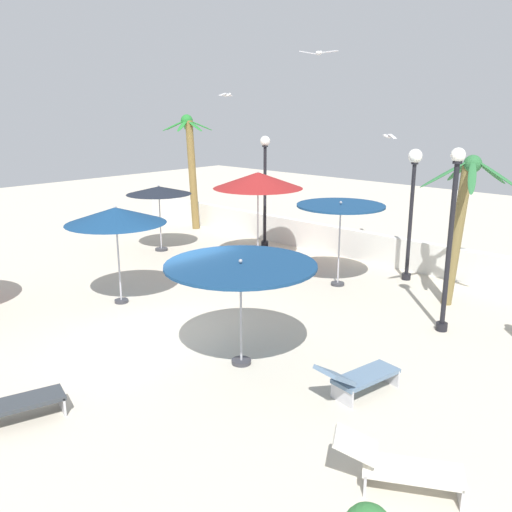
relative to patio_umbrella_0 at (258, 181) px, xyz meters
name	(u,v)px	position (x,y,z in m)	size (l,w,h in m)	color
ground_plane	(164,339)	(2.85, -6.34, -2.90)	(56.00, 56.00, 0.00)	beige
boundary_wall	(371,247)	(2.85, 2.82, -2.38)	(25.20, 0.30, 1.05)	silver
patio_umbrella_0	(258,181)	(0.00, 0.00, 0.00)	(3.08, 3.08, 3.22)	#333338
patio_umbrella_1	(116,216)	(-0.03, -5.62, -0.42)	(2.73, 2.73, 2.76)	#333338
patio_umbrella_2	(341,209)	(3.52, -0.16, -0.51)	(2.63, 2.63, 2.62)	#333338
patio_umbrella_3	(159,191)	(-3.87, -1.27, -0.62)	(2.42, 2.42, 2.52)	#333338
patio_umbrella_5	(241,268)	(5.10, -6.01, -0.77)	(3.15, 3.15, 2.33)	#333338
palm_tree_1	(191,159)	(-6.09, 2.20, 0.20)	(2.23, 2.17, 5.01)	brown
palm_tree_2	(462,213)	(6.91, 0.53, -0.28)	(2.44, 2.60, 4.15)	brown
lamp_post_0	(412,193)	(4.79, 1.81, -0.14)	(0.43, 0.43, 4.11)	black
lamp_post_1	(265,178)	(-1.43, 1.94, -0.24)	(0.38, 0.38, 4.27)	black
lamp_post_2	(451,229)	(7.45, -1.35, -0.33)	(0.34, 0.34, 4.45)	black
lounge_chair_0	(397,465)	(9.56, -7.36, -2.50)	(1.87, 1.39, 0.81)	#B7B7BC
lounge_chair_1	(358,377)	(7.69, -5.48, -2.50)	(0.85, 1.93, 0.83)	#B7B7BC
lounge_chair_2	(7,403)	(3.78, -10.43, -2.51)	(1.04, 1.96, 0.84)	#B7B7BC
seagull_0	(319,53)	(2.30, 0.15, 3.96)	(1.18, 0.45, 0.14)	white
seagull_1	(389,136)	(2.46, 4.26, 1.40)	(1.07, 1.03, 0.15)	white
seagull_2	(226,95)	(-3.70, 2.12, 2.88)	(0.64, 1.16, 0.14)	white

